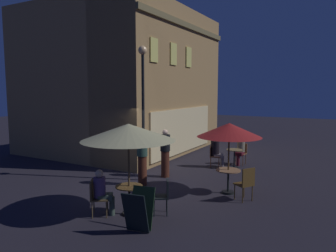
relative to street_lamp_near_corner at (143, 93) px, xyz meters
name	(u,v)px	position (x,y,z in m)	size (l,w,h in m)	color
ground_plane	(144,185)	(-0.49, -0.32, -3.08)	(60.00, 60.00, 0.00)	black
cafe_building	(128,82)	(3.44, 3.13, 0.47)	(8.59, 7.82, 7.12)	#9F7A4A
street_lamp_near_corner	(143,93)	(0.00, 0.00, 0.00)	(0.30, 0.30, 4.67)	black
menu_sandwich_board	(139,210)	(-3.48, -2.17, -2.60)	(0.74, 0.65, 0.94)	black
cafe_table_0	(129,194)	(-2.79, -1.40, -2.55)	(0.70, 0.70, 0.75)	black
cafe_table_1	(228,176)	(0.08, -3.07, -2.54)	(0.76, 0.76, 0.74)	black
cafe_table_2	(234,155)	(3.30, -2.25, -2.56)	(0.65, 0.65, 0.77)	black
patio_umbrella_0	(128,132)	(-2.79, -1.40, -0.96)	(2.37, 2.37, 2.35)	black
patio_umbrella_1	(229,130)	(0.08, -3.07, -1.12)	(1.96, 1.96, 2.19)	black
cafe_chair_0	(96,195)	(-3.27, -0.72, -2.54)	(0.61, 0.61, 0.92)	#503E26
cafe_chair_1	(164,193)	(-2.33, -2.16, -2.54)	(0.56, 0.56, 0.90)	black
cafe_chair_2	(246,181)	(-0.37, -3.75, -2.50)	(0.61, 0.61, 0.99)	#543A18
cafe_chair_3	(242,152)	(4.11, -2.32, -2.54)	(0.45, 0.45, 0.89)	brown
cafe_chair_4	(213,154)	(3.00, -1.43, -2.55)	(0.54, 0.54, 0.87)	brown
patron_seated_0	(102,190)	(-3.18, -0.85, -2.41)	(0.46, 0.50, 1.20)	#34453C
patron_seated_1	(240,149)	(3.97, -2.31, -2.39)	(0.53, 0.35, 1.23)	#50131E
patron_seated_2	(216,150)	(3.04, -1.56, -2.36)	(0.45, 0.53, 1.28)	slate
patron_standing_3	(165,153)	(0.74, -0.45, -2.20)	(0.36, 0.36, 1.76)	#482217
patron_standing_4	(142,158)	(-0.52, -0.29, -2.15)	(0.35, 0.35, 1.84)	#4C2316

